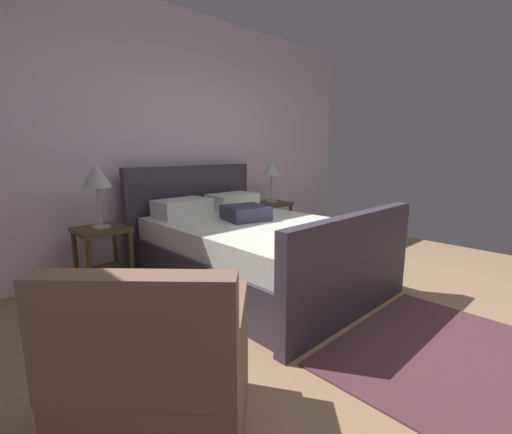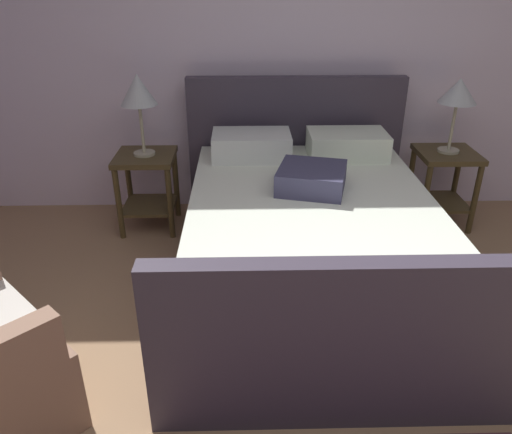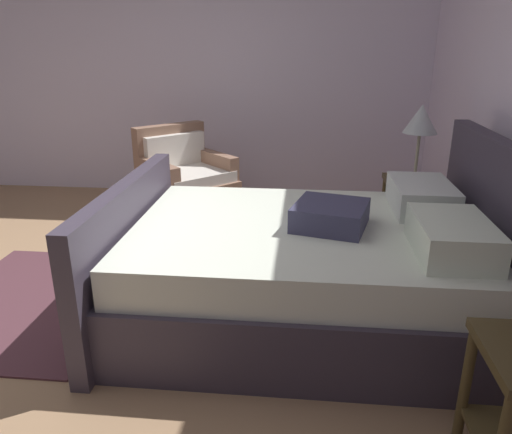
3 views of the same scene
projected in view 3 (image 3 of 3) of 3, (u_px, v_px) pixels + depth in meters
name	position (u px, v px, depth m)	size (l,w,h in m)	color
ground_plane	(74.00, 318.00, 3.08)	(5.60, 5.41, 0.02)	#A37D5A
wall_side_left	(176.00, 61.00, 5.26)	(0.12, 5.53, 2.89)	white
bed	(310.00, 266.00, 2.97)	(1.67, 2.26, 1.13)	#3C3442
nightstand_left	(411.00, 203.00, 3.95)	(0.44, 0.44, 0.60)	#4C3D21
table_lamp_left	(421.00, 121.00, 3.72)	(0.26, 0.26, 0.59)	#B7B293
armchair	(186.00, 186.00, 4.62)	(1.03, 1.03, 0.90)	#8F6953
area_rug	(34.00, 301.00, 3.25)	(1.53, 1.20, 0.01)	#57313A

